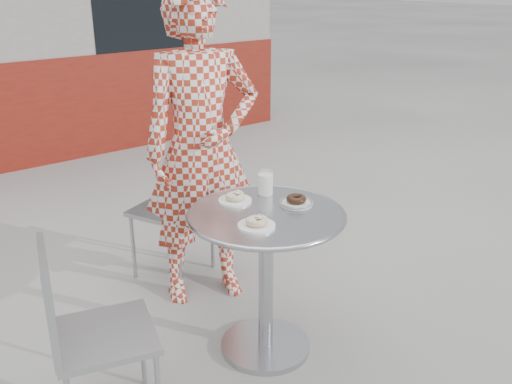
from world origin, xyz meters
TOP-DOWN VIEW (x-y plane):
  - ground at (0.00, 0.00)m, footprint 60.00×60.00m
  - bistro_table at (0.01, 0.03)m, footprint 0.73×0.73m
  - chair_far at (0.06, 0.96)m, footprint 0.53×0.53m
  - chair_left at (-0.81, 0.06)m, footprint 0.48×0.48m
  - seated_person at (0.09, 0.67)m, footprint 0.73×0.60m
  - plate_far at (-0.02, 0.23)m, footprint 0.16×0.16m
  - plate_near at (-0.12, -0.06)m, footprint 0.16×0.16m
  - plate_checker at (0.18, 0.02)m, footprint 0.16×0.16m
  - milk_cup at (0.15, 0.21)m, footprint 0.08×0.08m

SIDE VIEW (x-z plane):
  - ground at x=0.00m, z-range 0.00..0.00m
  - chair_left at x=-0.81m, z-range -0.16..0.66m
  - chair_far at x=0.06m, z-range -0.16..0.68m
  - bistro_table at x=0.01m, z-range 0.19..0.93m
  - plate_checker at x=0.18m, z-range 0.73..0.77m
  - plate_near at x=-0.12m, z-range 0.73..0.77m
  - plate_far at x=-0.02m, z-range 0.73..0.77m
  - milk_cup at x=0.15m, z-range 0.73..0.86m
  - seated_person at x=0.09m, z-range 0.00..1.74m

